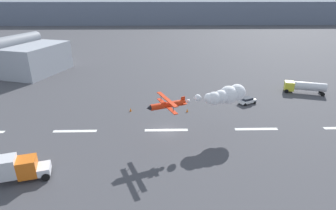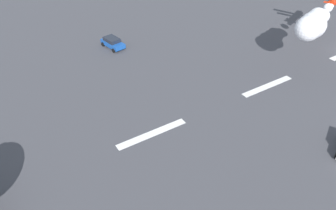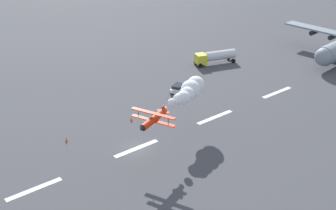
{
  "view_description": "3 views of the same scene",
  "coord_description": "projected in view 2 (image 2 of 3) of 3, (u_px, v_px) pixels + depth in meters",
  "views": [
    {
      "loc": [
        -0.77,
        -44.85,
        23.8
      ],
      "look_at": [
        0.22,
        -4.38,
        6.88
      ],
      "focal_mm": 29.14,
      "sensor_mm": 36.0,
      "label": 1
    },
    {
      "loc": [
        45.85,
        22.4,
        22.81
      ],
      "look_at": [
        31.72,
        0.0,
        2.96
      ],
      "focal_mm": 34.91,
      "sensor_mm": 36.0,
      "label": 2
    },
    {
      "loc": [
        -34.41,
        -51.08,
        37.62
      ],
      "look_at": [
        8.93,
        3.31,
        3.54
      ],
      "focal_mm": 49.31,
      "sensor_mm": 36.0,
      "label": 3
    }
  ],
  "objects": [
    {
      "name": "runway_stripe_4",
      "position": [
        267.0,
        86.0,
        41.22
      ],
      "size": [
        8.0,
        0.9,
        0.01
      ],
      "primitive_type": "cube",
      "color": "white",
      "rests_on": "ground"
    },
    {
      "name": "runway_stripe_5",
      "position": [
        152.0,
        134.0,
        34.03
      ],
      "size": [
        8.0,
        0.9,
        0.01
      ],
      "primitive_type": "cube",
      "color": "white",
      "rests_on": "ground"
    },
    {
      "name": "stunt_biplane_red",
      "position": [
        315.0,
        21.0,
        40.43
      ],
      "size": [
        17.58,
        10.07,
        3.33
      ],
      "color": "red"
    },
    {
      "name": "followme_car_yellow",
      "position": [
        113.0,
        42.0,
        49.32
      ],
      "size": [
        2.63,
        4.3,
        1.52
      ],
      "color": "#194CA5",
      "rests_on": "ground"
    }
  ]
}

